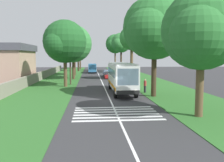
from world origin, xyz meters
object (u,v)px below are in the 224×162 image
Objects in this scene: roadside_tree_left_4 at (64,43)px; roadside_tree_right_4 at (199,33)px; trailing_car_0 at (109,75)px; roadside_tree_right_1 at (121,43)px; roadside_tree_left_2 at (80,48)px; roadside_tree_left_0 at (78,45)px; utility_pole at (70,57)px; roadside_tree_right_2 at (131,39)px; coach_bus at (121,76)px; roadside_tree_right_0 at (153,30)px; roadside_tree_left_1 at (72,45)px; roadside_tree_right_3 at (115,44)px; roadside_building at (6,64)px; trailing_minibus_0 at (92,67)px; pedestrian at (145,86)px; roadside_tree_left_3 at (73,45)px; trailing_car_1 at (107,73)px.

roadside_tree_right_4 is (-19.67, -11.83, -0.29)m from roadside_tree_left_4.
trailing_car_0 is 18.65m from roadside_tree_right_1.
roadside_tree_left_0 is at bearing 179.49° from roadside_tree_left_2.
roadside_tree_right_2 is at bearing -55.53° from utility_pole.
coach_bus is 7.01m from roadside_tree_right_0.
roadside_tree_right_1 is at bearing -150.49° from roadside_tree_left_2.
roadside_tree_left_1 is at bearing 21.19° from coach_bus.
roadside_tree_right_3 is at bearing -0.67° from roadside_tree_right_0.
coach_bus is at bearing 42.81° from roadside_tree_right_0.
roadside_tree_right_0 reaches higher than roadside_building.
trailing_minibus_0 is at bearing 8.92° from roadside_tree_right_0.
roadside_tree_left_2 is 1.09× the size of roadside_tree_right_4.
roadside_tree_left_4 is at bearing 55.71° from pedestrian.
pedestrian is (-19.45, -10.37, -5.90)m from roadside_tree_left_1.
roadside_building is (25.32, 22.20, -2.96)m from roadside_tree_right_4.
roadside_tree_left_0 reaches higher than coach_bus.
roadside_tree_left_4 is 0.95× the size of roadside_tree_right_2.
coach_bus is 1.19× the size of roadside_tree_right_4.
roadside_tree_left_4 is at bearing -179.70° from roadside_tree_left_3.
roadside_tree_left_0 is 16.77m from roadside_tree_left_3.
pedestrian is (-20.55, -3.04, 0.24)m from trailing_car_0.
roadside_tree_left_1 reaches higher than roadside_tree_right_2.
roadside_tree_left_2 is at bearing 0.56° from utility_pole.
roadside_tree_left_2 is at bearing -0.22° from roadside_tree_left_4.
roadside_tree_left_4 is at bearing 163.50° from roadside_tree_right_3.
trailing_minibus_0 is (11.55, 3.35, 0.88)m from trailing_car_1.
roadside_tree_left_2 is (20.49, 4.20, 5.93)m from trailing_minibus_0.
utility_pole is at bearing 26.79° from roadside_tree_right_4.
roadside_tree_left_2 is 1.03× the size of roadside_tree_left_4.
pedestrian is (-37.66, -6.27, -0.64)m from trailing_minibus_0.
roadside_tree_left_3 is (-8.65, 4.51, 5.68)m from trailing_minibus_0.
coach_bus reaches higher than trailing_minibus_0.
utility_pole is (12.70, 10.11, -3.13)m from roadside_tree_right_0.
roadside_tree_left_2 is (37.60, 7.43, 6.81)m from trailing_car_0.
roadside_tree_left_0 is at bearing -0.12° from roadside_tree_left_4.
roadside_tree_right_1 reaches higher than coach_bus.
coach_bus reaches higher than pedestrian.
trailing_minibus_0 is 31.11m from roadside_tree_left_4.
roadside_tree_left_1 is at bearing 146.06° from roadside_tree_right_1.
roadside_tree_left_3 reaches higher than roadside_tree_left_2.
roadside_tree_right_3 is at bearing -138.46° from roadside_tree_left_2.
utility_pole is at bearing 36.88° from coach_bus.
trailing_car_0 is (20.22, 0.09, -1.48)m from coach_bus.
roadside_tree_right_1 is (-0.61, -7.74, 6.56)m from trailing_minibus_0.
roadside_tree_left_3 is 43.11m from roadside_tree_right_4.
trailing_minibus_0 is at bearing -27.53° from roadside_tree_left_3.
trailing_car_0 and trailing_car_1 have the same top height.
utility_pole is at bearing 163.40° from roadside_tree_right_3.
roadside_tree_right_2 is (10.02, -11.69, 1.32)m from roadside_tree_left_4.
roadside_tree_right_3 reaches higher than roadside_building.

